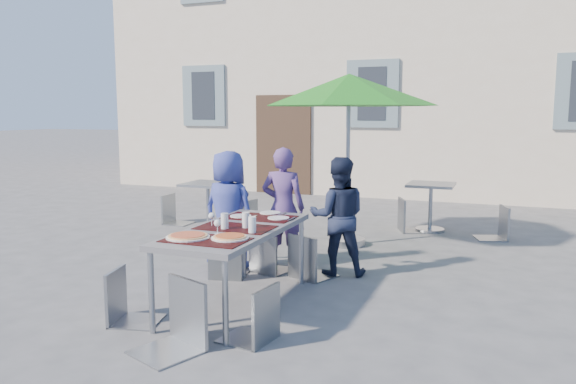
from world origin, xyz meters
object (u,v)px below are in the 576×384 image
at_px(dining_table, 235,233).
at_px(chair_1, 268,229).
at_px(cafe_table_0, 208,198).
at_px(chair_2, 309,230).
at_px(chair_5, 176,274).
at_px(bg_chair_r_0, 243,196).
at_px(bg_chair_l_0, 173,191).
at_px(chair_0, 227,235).
at_px(child_1, 283,207).
at_px(cafe_table_1, 431,199).
at_px(bg_chair_l_1, 409,195).
at_px(chair_3, 125,265).
at_px(patio_umbrella, 349,92).
at_px(child_2, 338,216).
at_px(pizza_near_left, 188,236).
at_px(bg_chair_r_1, 498,203).
at_px(pizza_near_right, 230,237).
at_px(chair_4, 256,280).
at_px(child_0, 229,210).

relative_size(dining_table, chair_1, 2.13).
xyz_separation_m(chair_1, cafe_table_0, (-1.78, 1.82, 0.00)).
distance_m(chair_2, chair_5, 2.15).
distance_m(chair_5, bg_chair_r_0, 4.33).
bearing_deg(bg_chair_l_0, chair_0, -47.30).
xyz_separation_m(chair_0, chair_2, (0.84, 0.32, 0.06)).
relative_size(child_1, bg_chair_l_0, 1.55).
distance_m(cafe_table_1, bg_chair_l_1, 0.35).
bearing_deg(bg_chair_r_0, chair_5, -70.99).
height_order(chair_2, cafe_table_0, chair_2).
bearing_deg(cafe_table_1, child_1, -116.86).
bearing_deg(bg_chair_l_1, chair_1, -111.22).
height_order(chair_3, patio_umbrella, patio_umbrella).
bearing_deg(chair_5, patio_umbrella, 85.43).
bearing_deg(child_2, chair_3, 39.96).
xyz_separation_m(child_2, cafe_table_0, (-2.54, 1.58, -0.16)).
bearing_deg(pizza_near_left, child_2, 67.58).
distance_m(chair_3, bg_chair_r_1, 5.49).
relative_size(chair_2, chair_3, 1.06).
height_order(child_2, chair_0, child_2).
bearing_deg(chair_5, pizza_near_right, 76.00).
height_order(chair_2, chair_4, chair_2).
relative_size(child_2, chair_3, 1.51).
height_order(pizza_near_left, chair_5, chair_5).
bearing_deg(bg_chair_r_0, chair_4, -62.82).
relative_size(chair_5, patio_umbrella, 0.43).
height_order(bg_chair_l_0, bg_chair_r_0, bg_chair_r_0).
height_order(dining_table, chair_1, chair_1).
height_order(chair_5, patio_umbrella, patio_umbrella).
relative_size(pizza_near_left, cafe_table_1, 0.51).
bearing_deg(cafe_table_1, bg_chair_l_1, -154.65).
bearing_deg(pizza_near_left, chair_4, -12.88).
xyz_separation_m(child_0, chair_4, (1.18, -1.83, -0.19)).
bearing_deg(child_2, cafe_table_0, -49.84).
height_order(chair_1, chair_5, chair_5).
bearing_deg(pizza_near_right, bg_chair_r_1, 64.46).
bearing_deg(cafe_table_1, child_2, -103.54).
relative_size(child_1, chair_4, 1.63).
distance_m(pizza_near_right, child_0, 1.77).
height_order(pizza_near_right, cafe_table_0, pizza_near_right).
bearing_deg(bg_chair_r_0, bg_chair_r_1, 13.34).
bearing_deg(pizza_near_right, child_0, 117.66).
relative_size(chair_2, bg_chair_l_0, 1.02).
bearing_deg(bg_chair_l_0, child_0, -44.74).
relative_size(chair_0, bg_chair_r_1, 0.93).
height_order(pizza_near_right, chair_2, chair_2).
bearing_deg(dining_table, patio_umbrella, 83.29).
distance_m(chair_1, chair_4, 1.95).
height_order(chair_5, bg_chair_l_0, chair_5).
distance_m(chair_3, cafe_table_0, 3.86).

